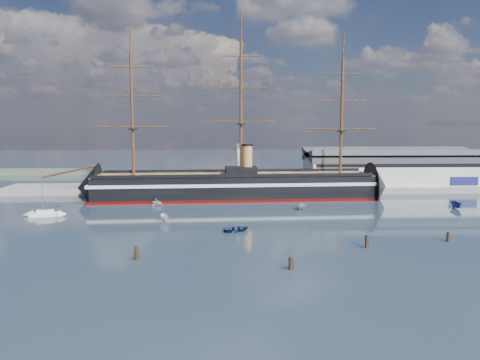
{
  "coord_description": "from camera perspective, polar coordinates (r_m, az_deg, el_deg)",
  "views": [
    {
      "loc": [
        -4.16,
        -88.36,
        24.0
      ],
      "look_at": [
        0.52,
        35.0,
        9.0
      ],
      "focal_mm": 35.0,
      "sensor_mm": 36.0,
      "label": 1
    }
  ],
  "objects": [
    {
      "name": "piling_near_left",
      "position": [
        85.91,
        -12.52,
        -9.46
      ],
      "size": [
        0.64,
        0.64,
        3.21
      ],
      "primitive_type": "cylinder",
      "color": "black",
      "rests_on": "ground"
    },
    {
      "name": "piling_far_right",
      "position": [
        105.2,
        24.0,
        -6.87
      ],
      "size": [
        0.64,
        0.64,
        2.75
      ],
      "primitive_type": "cylinder",
      "color": "black",
      "rests_on": "ground"
    },
    {
      "name": "motorboat_b",
      "position": [
        105.07,
        -0.4,
        -6.28
      ],
      "size": [
        2.83,
        4.01,
        1.74
      ],
      "primitive_type": "imported",
      "rotation": [
        0.0,
        0.0,
        1.97
      ],
      "color": "navy",
      "rests_on": "ground"
    },
    {
      "name": "quay",
      "position": [
        166.7,
        2.73,
        -1.36
      ],
      "size": [
        180.0,
        18.0,
        2.0
      ],
      "primitive_type": "cube",
      "color": "slate",
      "rests_on": "ground"
    },
    {
      "name": "quay_tower",
      "position": [
        162.14,
        0.37,
        1.89
      ],
      "size": [
        5.0,
        5.0,
        15.0
      ],
      "color": "silver",
      "rests_on": "ground"
    },
    {
      "name": "piling_near_right",
      "position": [
        94.91,
        15.14,
        -7.96
      ],
      "size": [
        0.64,
        0.64,
        3.22
      ],
      "primitive_type": "cylinder",
      "color": "black",
      "rests_on": "ground"
    },
    {
      "name": "motorboat_f",
      "position": [
        146.75,
        24.85,
        -3.13
      ],
      "size": [
        6.25,
        2.44,
        2.48
      ],
      "primitive_type": "imported",
      "rotation": [
        0.0,
        0.0,
        -0.03
      ],
      "color": "navy",
      "rests_on": "ground"
    },
    {
      "name": "ground",
      "position": [
        130.65,
        -0.31,
        -3.66
      ],
      "size": [
        600.0,
        600.0,
        0.0
      ],
      "primitive_type": "plane",
      "color": "#1F3043",
      "rests_on": "ground"
    },
    {
      "name": "sailboat",
      "position": [
        131.35,
        -22.64,
        -3.78
      ],
      "size": [
        8.22,
        4.02,
        12.64
      ],
      "rotation": [
        0.0,
        0.0,
        0.23
      ],
      "color": "silver",
      "rests_on": "ground"
    },
    {
      "name": "warehouse",
      "position": [
        180.18,
        18.03,
        1.49
      ],
      "size": [
        63.0,
        21.0,
        11.6
      ],
      "color": "#B7BABC",
      "rests_on": "ground"
    },
    {
      "name": "motorboat_c",
      "position": [
        132.23,
        7.49,
        -3.59
      ],
      "size": [
        5.47,
        4.31,
        2.09
      ],
      "primitive_type": "imported",
      "rotation": [
        0.0,
        0.0,
        -0.53
      ],
      "color": "gray",
      "rests_on": "ground"
    },
    {
      "name": "motorboat_a",
      "position": [
        116.45,
        -9.18,
        -5.06
      ],
      "size": [
        6.1,
        3.13,
        2.32
      ],
      "primitive_type": "imported",
      "rotation": [
        0.0,
        0.0,
        0.18
      ],
      "color": "silver",
      "rests_on": "ground"
    },
    {
      "name": "piling_near_mid",
      "position": [
        79.02,
        6.16,
        -10.79
      ],
      "size": [
        0.64,
        0.64,
        2.84
      ],
      "primitive_type": "cylinder",
      "color": "black",
      "rests_on": "ground"
    },
    {
      "name": "warship",
      "position": [
        149.71,
        -1.31,
        -0.74
      ],
      "size": [
        113.29,
        20.96,
        53.94
      ],
      "rotation": [
        0.0,
        0.0,
        0.05
      ],
      "color": "black",
      "rests_on": "ground"
    },
    {
      "name": "motorboat_d",
      "position": [
        139.43,
        -10.13,
        -3.09
      ],
      "size": [
        6.48,
        6.68,
        2.38
      ],
      "primitive_type": "imported",
      "rotation": [
        0.0,
        0.0,
        0.83
      ],
      "color": "silver",
      "rests_on": "ground"
    }
  ]
}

